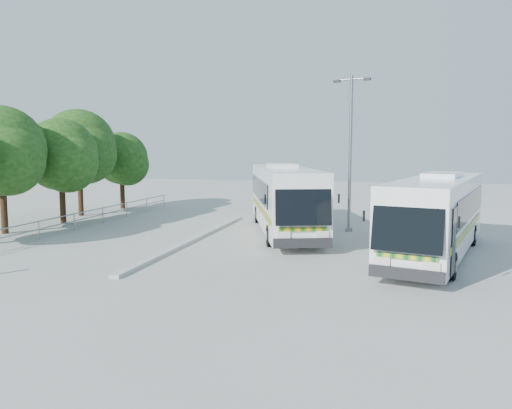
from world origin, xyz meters
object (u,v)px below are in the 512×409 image
(tree_far_e, at_px, (122,158))
(coach_adjacent, at_px, (437,214))
(tree_far_c, at_px, (62,155))
(lamppost, at_px, (350,146))
(tree_far_d, at_px, (80,146))
(coach_main, at_px, (284,197))
(tree_far_b, at_px, (2,150))

(tree_far_e, height_order, coach_adjacent, tree_far_e)
(coach_adjacent, bearing_deg, tree_far_c, -176.74)
(tree_far_c, distance_m, lamppost, 17.31)
(tree_far_d, distance_m, tree_far_e, 4.65)
(coach_adjacent, relative_size, lamppost, 1.44)
(lamppost, bearing_deg, tree_far_e, 175.13)
(tree_far_c, height_order, coach_main, tree_far_c)
(tree_far_e, bearing_deg, tree_far_c, -86.46)
(tree_far_d, xyz_separation_m, coach_main, (14.95, -3.37, -2.86))
(tree_far_b, height_order, coach_main, tree_far_b)
(tree_far_d, bearing_deg, coach_main, -12.69)
(tree_far_b, distance_m, tree_far_d, 7.61)
(tree_far_d, relative_size, coach_adjacent, 0.59)
(tree_far_e, bearing_deg, coach_adjacent, -29.67)
(coach_main, bearing_deg, coach_adjacent, -49.58)
(tree_far_e, xyz_separation_m, lamppost, (17.75, -6.72, 0.86))
(tree_far_b, bearing_deg, coach_adjacent, -0.87)
(tree_far_c, xyz_separation_m, tree_far_d, (-1.19, 3.70, 0.56))
(tree_far_b, height_order, tree_far_c, tree_far_b)
(coach_main, bearing_deg, tree_far_d, 148.85)
(tree_far_d, bearing_deg, lamppost, -6.88)
(tree_far_d, distance_m, coach_adjacent, 24.06)
(tree_far_d, bearing_deg, tree_far_e, 81.37)
(tree_far_e, bearing_deg, lamppost, -20.75)
(coach_main, distance_m, coach_adjacent, 8.85)
(tree_far_d, bearing_deg, coach_adjacent, -19.42)
(tree_far_b, relative_size, coach_adjacent, 0.56)
(tree_far_c, height_order, lamppost, lamppost)
(tree_far_d, xyz_separation_m, coach_adjacent, (22.52, -7.94, -2.97))
(tree_far_d, height_order, coach_main, tree_far_d)
(tree_far_d, relative_size, lamppost, 0.85)
(tree_far_c, height_order, coach_adjacent, tree_far_c)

